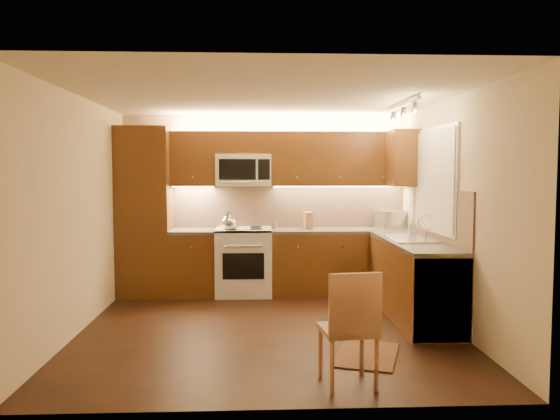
{
  "coord_description": "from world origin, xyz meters",
  "views": [
    {
      "loc": [
        -0.13,
        -5.74,
        1.69
      ],
      "look_at": [
        0.15,
        0.55,
        1.25
      ],
      "focal_mm": 34.68,
      "sensor_mm": 36.0,
      "label": 1
    }
  ],
  "objects_px": {
    "toaster_oven": "(391,219)",
    "microwave": "(244,170)",
    "kettle": "(229,221)",
    "knife_block": "(308,221)",
    "stove": "(244,261)",
    "dining_chair": "(348,327)",
    "sink": "(411,233)",
    "soap_bottle": "(412,227)"
  },
  "relations": [
    {
      "from": "dining_chair",
      "to": "toaster_oven",
      "type": "bearing_deg",
      "value": 63.2
    },
    {
      "from": "dining_chair",
      "to": "kettle",
      "type": "bearing_deg",
      "value": 102.29
    },
    {
      "from": "stove",
      "to": "kettle",
      "type": "height_order",
      "value": "kettle"
    },
    {
      "from": "stove",
      "to": "knife_block",
      "type": "height_order",
      "value": "knife_block"
    },
    {
      "from": "sink",
      "to": "kettle",
      "type": "relative_size",
      "value": 3.48
    },
    {
      "from": "microwave",
      "to": "soap_bottle",
      "type": "distance_m",
      "value": 2.42
    },
    {
      "from": "knife_block",
      "to": "toaster_oven",
      "type": "bearing_deg",
      "value": -3.9
    },
    {
      "from": "sink",
      "to": "dining_chair",
      "type": "bearing_deg",
      "value": -117.64
    },
    {
      "from": "microwave",
      "to": "knife_block",
      "type": "height_order",
      "value": "microwave"
    },
    {
      "from": "kettle",
      "to": "toaster_oven",
      "type": "relative_size",
      "value": 0.6
    },
    {
      "from": "stove",
      "to": "kettle",
      "type": "relative_size",
      "value": 3.73
    },
    {
      "from": "stove",
      "to": "soap_bottle",
      "type": "height_order",
      "value": "soap_bottle"
    },
    {
      "from": "kettle",
      "to": "knife_block",
      "type": "relative_size",
      "value": 1.04
    },
    {
      "from": "dining_chair",
      "to": "sink",
      "type": "bearing_deg",
      "value": 55.02
    },
    {
      "from": "toaster_oven",
      "to": "microwave",
      "type": "bearing_deg",
      "value": 166.63
    },
    {
      "from": "knife_block",
      "to": "soap_bottle",
      "type": "distance_m",
      "value": 1.49
    },
    {
      "from": "stove",
      "to": "knife_block",
      "type": "xyz_separation_m",
      "value": [
        0.89,
        0.06,
        0.56
      ]
    },
    {
      "from": "dining_chair",
      "to": "stove",
      "type": "bearing_deg",
      "value": 98.08
    },
    {
      "from": "microwave",
      "to": "soap_bottle",
      "type": "bearing_deg",
      "value": -23.13
    },
    {
      "from": "kettle",
      "to": "toaster_oven",
      "type": "distance_m",
      "value": 2.32
    },
    {
      "from": "stove",
      "to": "kettle",
      "type": "xyz_separation_m",
      "value": [
        -0.2,
        -0.19,
        0.58
      ]
    },
    {
      "from": "toaster_oven",
      "to": "dining_chair",
      "type": "relative_size",
      "value": 0.44
    },
    {
      "from": "stove",
      "to": "microwave",
      "type": "bearing_deg",
      "value": 90.0
    },
    {
      "from": "microwave",
      "to": "toaster_oven",
      "type": "bearing_deg",
      "value": 0.96
    },
    {
      "from": "soap_bottle",
      "to": "dining_chair",
      "type": "xyz_separation_m",
      "value": [
        -1.23,
        -2.47,
        -0.54
      ]
    },
    {
      "from": "kettle",
      "to": "sink",
      "type": "bearing_deg",
      "value": -5.46
    },
    {
      "from": "kettle",
      "to": "dining_chair",
      "type": "relative_size",
      "value": 0.26
    },
    {
      "from": "stove",
      "to": "microwave",
      "type": "height_order",
      "value": "microwave"
    },
    {
      "from": "stove",
      "to": "toaster_oven",
      "type": "height_order",
      "value": "toaster_oven"
    },
    {
      "from": "sink",
      "to": "kettle",
      "type": "bearing_deg",
      "value": 156.83
    },
    {
      "from": "sink",
      "to": "toaster_oven",
      "type": "relative_size",
      "value": 2.1
    },
    {
      "from": "kettle",
      "to": "knife_block",
      "type": "xyz_separation_m",
      "value": [
        1.09,
        0.25,
        -0.02
      ]
    },
    {
      "from": "knife_block",
      "to": "stove",
      "type": "bearing_deg",
      "value": 174.91
    },
    {
      "from": "stove",
      "to": "soap_bottle",
      "type": "bearing_deg",
      "value": -19.99
    },
    {
      "from": "soap_bottle",
      "to": "knife_block",
      "type": "bearing_deg",
      "value": 151.82
    },
    {
      "from": "kettle",
      "to": "knife_block",
      "type": "distance_m",
      "value": 1.12
    },
    {
      "from": "microwave",
      "to": "sink",
      "type": "xyz_separation_m",
      "value": [
        2.0,
        -1.26,
        -0.74
      ]
    },
    {
      "from": "stove",
      "to": "knife_block",
      "type": "distance_m",
      "value": 1.06
    },
    {
      "from": "sink",
      "to": "dining_chair",
      "type": "distance_m",
      "value": 2.44
    },
    {
      "from": "microwave",
      "to": "sink",
      "type": "relative_size",
      "value": 0.88
    },
    {
      "from": "toaster_oven",
      "to": "dining_chair",
      "type": "bearing_deg",
      "value": -123.79
    },
    {
      "from": "microwave",
      "to": "knife_block",
      "type": "bearing_deg",
      "value": -4.68
    }
  ]
}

